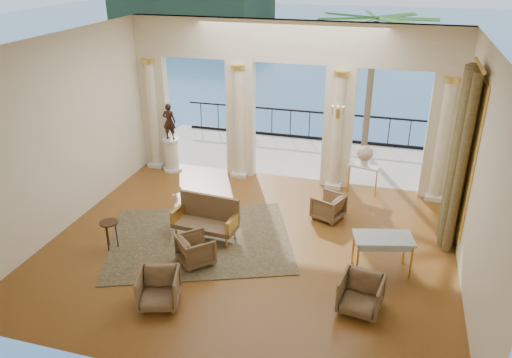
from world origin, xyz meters
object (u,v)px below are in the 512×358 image
(statue, at_px, (169,121))
(settee, at_px, (207,217))
(armchair_c, at_px, (328,206))
(pedestal, at_px, (172,155))
(console_table, at_px, (363,170))
(armchair_b, at_px, (361,293))
(armchair_d, at_px, (196,248))
(armchair_a, at_px, (159,287))
(side_table, at_px, (109,226))
(game_table, at_px, (383,241))

(statue, bearing_deg, settee, 124.00)
(armchair_c, xyz_separation_m, statue, (-5.02, 1.71, 1.21))
(armchair_c, relative_size, statue, 0.65)
(pedestal, relative_size, console_table, 1.14)
(armchair_c, bearing_deg, armchair_b, 40.35)
(armchair_d, height_order, pedestal, pedestal)
(armchair_d, bearing_deg, settee, -36.26)
(armchair_b, xyz_separation_m, settee, (-3.69, 1.71, 0.10))
(armchair_a, relative_size, armchair_b, 0.99)
(armchair_b, distance_m, settee, 4.07)
(statue, bearing_deg, side_table, 94.99)
(armchair_a, xyz_separation_m, armchair_d, (0.14, 1.49, -0.03))
(armchair_c, bearing_deg, game_table, 57.60)
(console_table, bearing_deg, pedestal, -166.02)
(pedestal, bearing_deg, armchair_d, -59.74)
(armchair_a, distance_m, game_table, 4.57)
(armchair_c, bearing_deg, armchair_a, -9.11)
(pedestal, distance_m, statue, 1.07)
(armchair_a, relative_size, armchair_d, 1.09)
(settee, height_order, game_table, settee)
(armchair_a, bearing_deg, settee, 73.74)
(game_table, relative_size, console_table, 1.47)
(armchair_b, distance_m, console_table, 5.13)
(game_table, height_order, statue, statue)
(armchair_c, bearing_deg, armchair_d, -19.40)
(armchair_d, bearing_deg, statue, -14.79)
(armchair_d, xyz_separation_m, side_table, (-2.05, 0.00, 0.22))
(statue, height_order, side_table, statue)
(armchair_a, distance_m, side_table, 2.43)
(armchair_d, height_order, game_table, game_table)
(armchair_c, relative_size, console_table, 0.78)
(game_table, bearing_deg, side_table, 173.06)
(armchair_b, height_order, console_table, console_table)
(console_table, distance_m, side_table, 6.84)
(side_table, bearing_deg, settee, 30.31)
(game_table, distance_m, side_table, 5.92)
(game_table, height_order, console_table, game_table)
(armchair_b, xyz_separation_m, statue, (-6.11, 5.05, 1.17))
(armchair_a, relative_size, game_table, 0.58)
(armchair_a, relative_size, pedestal, 0.75)
(settee, relative_size, statue, 1.42)
(settee, distance_m, game_table, 4.01)
(settee, height_order, pedestal, pedestal)
(armchair_a, xyz_separation_m, game_table, (3.95, 2.27, 0.35))
(armchair_b, height_order, side_table, armchair_b)
(armchair_d, xyz_separation_m, settee, (-0.17, 1.10, 0.13))
(settee, distance_m, side_table, 2.18)
(game_table, xyz_separation_m, console_table, (-0.71, 3.71, -0.07))
(console_table, height_order, side_table, console_table)
(armchair_a, distance_m, armchair_d, 1.49)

